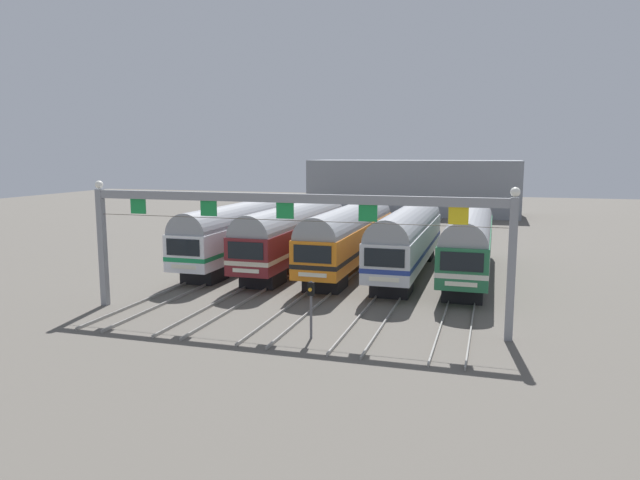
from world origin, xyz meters
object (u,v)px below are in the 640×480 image
object	(u,v)px
commuter_train_silver	(408,236)
yard_signal_mast	(311,299)
commuter_train_green	(469,239)
catenary_gantry	(285,218)
commuter_train_maroon	(295,232)
commuter_train_white	(243,229)
commuter_train_orange	(350,234)

from	to	relation	value
commuter_train_silver	yard_signal_mast	bearing A→B (deg)	-97.52
commuter_train_green	catenary_gantry	world-z (taller)	catenary_gantry
commuter_train_maroon	yard_signal_mast	size ratio (longest dim) A/B	6.74
commuter_train_white	commuter_train_green	world-z (taller)	same
yard_signal_mast	catenary_gantry	bearing A→B (deg)	131.49
commuter_train_white	commuter_train_silver	xyz separation A→B (m)	(12.57, -0.00, -0.00)
commuter_train_maroon	commuter_train_silver	world-z (taller)	commuter_train_maroon
commuter_train_maroon	commuter_train_silver	size ratio (longest dim) A/B	1.00
commuter_train_orange	yard_signal_mast	world-z (taller)	commuter_train_orange
commuter_train_maroon	catenary_gantry	bearing A→B (deg)	-72.76
commuter_train_silver	yard_signal_mast	world-z (taller)	commuter_train_silver
commuter_train_green	catenary_gantry	size ratio (longest dim) A/B	0.82
commuter_train_silver	commuter_train_green	size ratio (longest dim) A/B	1.00
commuter_train_green	commuter_train_maroon	bearing A→B (deg)	180.00
commuter_train_orange	commuter_train_maroon	bearing A→B (deg)	180.00
commuter_train_orange	yard_signal_mast	xyz separation A→B (m)	(2.10, -15.87, -0.81)
commuter_train_maroon	commuter_train_orange	size ratio (longest dim) A/B	1.00
yard_signal_mast	commuter_train_white	bearing A→B (deg)	123.43
commuter_train_maroon	commuter_train_white	bearing A→B (deg)	180.00
commuter_train_white	commuter_train_orange	size ratio (longest dim) A/B	1.00
commuter_train_maroon	yard_signal_mast	xyz separation A→B (m)	(6.29, -15.87, -0.81)
yard_signal_mast	commuter_train_green	bearing A→B (deg)	68.39
commuter_train_green	catenary_gantry	distance (m)	16.09
commuter_train_green	catenary_gantry	bearing A→B (deg)	-121.83
commuter_train_white	commuter_train_maroon	distance (m)	4.19
commuter_train_silver	commuter_train_green	world-z (taller)	commuter_train_green
commuter_train_orange	commuter_train_silver	distance (m)	4.19
commuter_train_green	yard_signal_mast	distance (m)	17.09
yard_signal_mast	commuter_train_orange	bearing A→B (deg)	97.52
commuter_train_white	yard_signal_mast	bearing A→B (deg)	-56.57
commuter_train_maroon	commuter_train_green	xyz separation A→B (m)	(12.57, 0.00, 0.00)
catenary_gantry	commuter_train_maroon	bearing A→B (deg)	107.24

